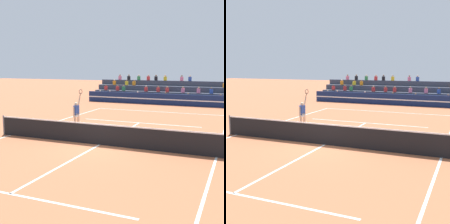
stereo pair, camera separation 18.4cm
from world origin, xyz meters
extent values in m
plane|color=#AD603D|center=(0.00, 0.00, 0.00)|extent=(120.00, 120.00, 0.00)
cube|color=white|center=(0.00, 11.90, 0.00)|extent=(11.00, 0.10, 0.01)
cube|color=white|center=(-5.50, 0.00, 0.00)|extent=(0.10, 23.80, 0.01)
cube|color=white|center=(5.50, 0.00, 0.00)|extent=(0.10, 23.80, 0.01)
cube|color=white|center=(0.00, -6.43, 0.00)|extent=(8.25, 0.10, 0.01)
cube|color=white|center=(0.00, 6.43, 0.00)|extent=(8.25, 0.10, 0.01)
cube|color=white|center=(0.00, 0.00, 0.00)|extent=(0.10, 12.85, 0.01)
cylinder|color=slate|center=(-5.95, 0.00, 0.55)|extent=(0.10, 0.10, 1.10)
cube|color=black|center=(0.00, 0.00, 0.50)|extent=(11.90, 0.02, 1.00)
cube|color=white|center=(0.00, 0.00, 1.03)|extent=(11.90, 0.04, 0.06)
cube|color=navy|center=(0.00, 16.65, 0.55)|extent=(18.00, 0.24, 1.10)
cube|color=white|center=(0.00, 16.52, 0.55)|extent=(18.00, 0.02, 0.10)
cube|color=#383D4C|center=(0.00, 17.92, 0.28)|extent=(18.34, 0.95, 0.55)
cube|color=yellow|center=(-0.88, 17.75, 0.77)|extent=(0.32, 0.22, 0.44)
sphere|color=brown|center=(-0.88, 17.75, 1.09)|extent=(0.18, 0.18, 0.18)
cube|color=teal|center=(-8.22, 17.75, 0.77)|extent=(0.32, 0.22, 0.44)
sphere|color=tan|center=(-8.22, 17.75, 1.09)|extent=(0.18, 0.18, 0.18)
cube|color=red|center=(-7.07, 17.75, 0.77)|extent=(0.32, 0.22, 0.44)
sphere|color=tan|center=(-7.07, 17.75, 1.09)|extent=(0.18, 0.18, 0.18)
cube|color=red|center=(-3.87, 17.75, 0.77)|extent=(0.32, 0.22, 0.44)
sphere|color=beige|center=(-3.87, 17.75, 1.09)|extent=(0.18, 0.18, 0.18)
cube|color=pink|center=(4.44, 17.75, 0.77)|extent=(0.32, 0.22, 0.44)
sphere|color=brown|center=(4.44, 17.75, 1.09)|extent=(0.18, 0.18, 0.18)
cube|color=#B2B2B7|center=(1.39, 17.75, 0.77)|extent=(0.32, 0.22, 0.44)
sphere|color=brown|center=(1.39, 17.75, 1.09)|extent=(0.18, 0.18, 0.18)
cube|color=#383D4C|center=(0.00, 18.87, 0.55)|extent=(18.34, 0.95, 1.10)
cube|color=red|center=(-7.95, 18.70, 1.32)|extent=(0.32, 0.22, 0.44)
sphere|color=brown|center=(-7.95, 18.70, 1.64)|extent=(0.18, 0.18, 0.18)
cube|color=red|center=(-1.91, 18.70, 1.32)|extent=(0.32, 0.22, 0.44)
sphere|color=brown|center=(-1.91, 18.70, 1.64)|extent=(0.18, 0.18, 0.18)
cube|color=#338C4C|center=(-5.81, 18.70, 1.32)|extent=(0.32, 0.22, 0.44)
sphere|color=brown|center=(-5.81, 18.70, 1.64)|extent=(0.18, 0.18, 0.18)
cube|color=red|center=(-3.24, 18.70, 1.32)|extent=(0.32, 0.22, 0.44)
sphere|color=tan|center=(-3.24, 18.70, 1.64)|extent=(0.18, 0.18, 0.18)
cube|color=pink|center=(2.25, 18.70, 1.32)|extent=(0.32, 0.22, 0.44)
sphere|color=#9E7051|center=(2.25, 18.70, 1.64)|extent=(0.18, 0.18, 0.18)
cube|color=red|center=(-6.54, 18.70, 1.32)|extent=(0.32, 0.22, 0.44)
sphere|color=brown|center=(-6.54, 18.70, 1.64)|extent=(0.18, 0.18, 0.18)
cube|color=#2D4CA5|center=(3.49, 18.70, 1.32)|extent=(0.32, 0.22, 0.44)
sphere|color=brown|center=(3.49, 18.70, 1.64)|extent=(0.18, 0.18, 0.18)
cube|color=red|center=(-0.93, 18.70, 1.32)|extent=(0.32, 0.22, 0.44)
sphere|color=#9E7051|center=(-0.93, 18.70, 1.64)|extent=(0.18, 0.18, 0.18)
cube|color=pink|center=(0.69, 18.70, 1.32)|extent=(0.32, 0.22, 0.44)
sphere|color=#9E7051|center=(0.69, 18.70, 1.64)|extent=(0.18, 0.18, 0.18)
cube|color=#383D4C|center=(0.00, 19.82, 0.83)|extent=(18.34, 0.95, 1.65)
cube|color=orange|center=(-4.93, 19.65, 1.87)|extent=(0.32, 0.22, 0.44)
sphere|color=brown|center=(-4.93, 19.65, 2.19)|extent=(0.18, 0.18, 0.18)
cube|color=orange|center=(-7.31, 19.65, 1.87)|extent=(0.32, 0.22, 0.44)
sphere|color=beige|center=(-7.31, 19.65, 2.19)|extent=(0.18, 0.18, 0.18)
cube|color=yellow|center=(-5.80, 19.65, 1.87)|extent=(0.32, 0.22, 0.44)
sphere|color=brown|center=(-5.80, 19.65, 2.19)|extent=(0.18, 0.18, 0.18)
cube|color=#383D4C|center=(0.00, 20.77, 1.10)|extent=(18.34, 0.95, 2.20)
cube|color=black|center=(-2.67, 20.60, 2.42)|extent=(0.32, 0.22, 0.44)
sphere|color=brown|center=(-2.67, 20.60, 2.74)|extent=(0.18, 0.18, 0.18)
cube|color=black|center=(-5.89, 20.60, 2.42)|extent=(0.32, 0.22, 0.44)
sphere|color=brown|center=(-5.89, 20.60, 2.74)|extent=(0.18, 0.18, 0.18)
cube|color=#338C4C|center=(-4.68, 20.60, 2.42)|extent=(0.32, 0.22, 0.44)
sphere|color=beige|center=(-4.68, 20.60, 2.74)|extent=(0.18, 0.18, 0.18)
cube|color=yellow|center=(-1.62, 20.60, 2.42)|extent=(0.32, 0.22, 0.44)
sphere|color=tan|center=(-1.62, 20.60, 2.74)|extent=(0.18, 0.18, 0.18)
cube|color=pink|center=(0.19, 20.60, 2.42)|extent=(0.32, 0.22, 0.44)
sphere|color=brown|center=(0.19, 20.60, 2.74)|extent=(0.18, 0.18, 0.18)
cube|color=pink|center=(-6.99, 20.60, 2.42)|extent=(0.32, 0.22, 0.44)
sphere|color=brown|center=(-6.99, 20.60, 2.74)|extent=(0.18, 0.18, 0.18)
cube|color=red|center=(-3.55, 20.60, 2.42)|extent=(0.32, 0.22, 0.44)
sphere|color=tan|center=(-3.55, 20.60, 2.74)|extent=(0.18, 0.18, 0.18)
cube|color=#2D4CA5|center=(1.07, 20.60, 2.42)|extent=(0.32, 0.22, 0.44)
sphere|color=tan|center=(1.07, 20.60, 2.74)|extent=(0.18, 0.18, 0.18)
cylinder|color=beige|center=(-2.76, 2.48, 0.45)|extent=(0.14, 0.14, 0.90)
cylinder|color=beige|center=(-2.65, 2.68, 0.45)|extent=(0.14, 0.14, 0.90)
cube|color=white|center=(-2.73, 2.57, 0.94)|extent=(0.24, 0.34, 0.20)
cube|color=#2D4CA5|center=(-2.73, 2.57, 1.24)|extent=(0.25, 0.38, 0.56)
sphere|color=beige|center=(-2.73, 2.57, 1.60)|extent=(0.22, 0.22, 0.22)
cube|color=white|center=(-2.80, 2.48, 0.04)|extent=(0.27, 0.16, 0.09)
cube|color=white|center=(-2.69, 2.69, 0.04)|extent=(0.27, 0.16, 0.09)
cylinder|color=beige|center=(-2.76, 2.33, 1.18)|extent=(0.09, 0.09, 0.56)
cylinder|color=beige|center=(-2.69, 2.87, 1.75)|extent=(0.12, 0.27, 0.60)
cylinder|color=black|center=(-2.67, 2.99, 2.13)|extent=(0.04, 0.10, 0.22)
torus|color=black|center=(-2.66, 3.04, 2.30)|extent=(0.08, 0.38, 0.38)
sphere|color=#C6DB33|center=(3.66, 3.36, 0.03)|extent=(0.07, 0.07, 0.07)
camera|label=1|loc=(6.38, -13.54, 3.90)|focal=50.00mm
camera|label=2|loc=(6.55, -13.46, 3.90)|focal=50.00mm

